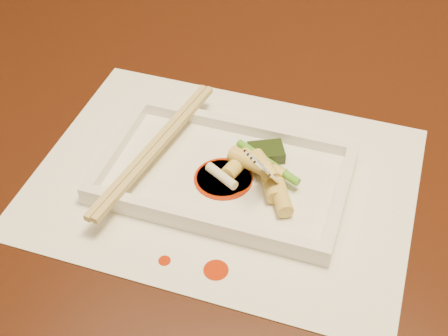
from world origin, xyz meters
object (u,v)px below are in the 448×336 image
(placemat, at_px, (224,180))
(fork, at_px, (298,125))
(table, at_px, (191,145))
(chopstick_a, at_px, (152,146))
(plate_base, at_px, (224,177))

(placemat, height_order, fork, fork)
(table, relative_size, chopstick_a, 6.02)
(placemat, relative_size, plate_base, 1.54)
(table, relative_size, fork, 10.00)
(chopstick_a, relative_size, fork, 1.66)
(chopstick_a, xyz_separation_m, fork, (0.15, 0.02, 0.06))
(table, bearing_deg, fork, -37.68)
(placemat, bearing_deg, table, 123.21)
(plate_base, xyz_separation_m, chopstick_a, (-0.08, 0.00, 0.02))
(table, xyz_separation_m, placemat, (0.10, -0.15, 0.10))
(table, distance_m, fork, 0.28)
(table, height_order, plate_base, plate_base)
(table, height_order, placemat, placemat)
(table, bearing_deg, placemat, -56.79)
(placemat, height_order, plate_base, plate_base)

